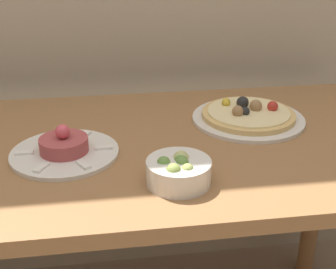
# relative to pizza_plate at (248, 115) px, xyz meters

# --- Properties ---
(dining_table) EXTENTS (1.47, 0.71, 0.73)m
(dining_table) POSITION_rel_pizza_plate_xyz_m (-0.34, -0.10, -0.11)
(dining_table) COLOR olive
(dining_table) RESTS_ON ground_plane
(pizza_plate) EXTENTS (0.30, 0.30, 0.06)m
(pizza_plate) POSITION_rel_pizza_plate_xyz_m (0.00, 0.00, 0.00)
(pizza_plate) COLOR silver
(pizza_plate) RESTS_ON dining_table
(tartare_plate) EXTENTS (0.25, 0.25, 0.08)m
(tartare_plate) POSITION_rel_pizza_plate_xyz_m (-0.48, -0.14, 0.00)
(tartare_plate) COLOR silver
(tartare_plate) RESTS_ON dining_table
(small_bowl) EXTENTS (0.13, 0.13, 0.06)m
(small_bowl) POSITION_rel_pizza_plate_xyz_m (-0.24, -0.30, 0.01)
(small_bowl) COLOR silver
(small_bowl) RESTS_ON dining_table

